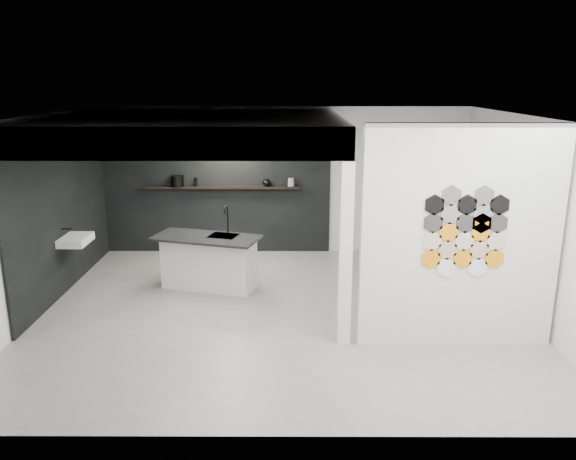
# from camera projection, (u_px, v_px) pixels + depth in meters

# --- Properties ---
(floor) EXTENTS (7.00, 6.00, 0.01)m
(floor) POSITION_uv_depth(u_px,v_px,m) (281.00, 311.00, 8.24)
(floor) COLOR slate
(partition_panel) EXTENTS (2.45, 0.15, 2.80)m
(partition_panel) POSITION_uv_depth(u_px,v_px,m) (460.00, 238.00, 6.90)
(partition_panel) COLOR silver
(partition_panel) RESTS_ON floor
(bay_clad_back) EXTENTS (4.40, 0.04, 2.35)m
(bay_clad_back) POSITION_uv_depth(u_px,v_px,m) (216.00, 193.00, 10.81)
(bay_clad_back) COLOR black
(bay_clad_back) RESTS_ON floor
(bay_clad_left) EXTENTS (0.04, 4.00, 2.35)m
(bay_clad_left) POSITION_uv_depth(u_px,v_px,m) (64.00, 217.00, 8.91)
(bay_clad_left) COLOR black
(bay_clad_left) RESTS_ON floor
(bulkhead) EXTENTS (4.40, 4.00, 0.40)m
(bulkhead) POSITION_uv_depth(u_px,v_px,m) (196.00, 129.00, 8.55)
(bulkhead) COLOR silver
(bulkhead) RESTS_ON corner_column
(corner_column) EXTENTS (0.16, 0.16, 2.35)m
(corner_column) POSITION_uv_depth(u_px,v_px,m) (346.00, 255.00, 6.97)
(corner_column) COLOR silver
(corner_column) RESTS_ON floor
(fascia_beam) EXTENTS (4.40, 0.16, 0.40)m
(fascia_beam) POSITION_uv_depth(u_px,v_px,m) (171.00, 143.00, 6.69)
(fascia_beam) COLOR silver
(fascia_beam) RESTS_ON corner_column
(wall_basin) EXTENTS (0.40, 0.60, 0.12)m
(wall_basin) POSITION_uv_depth(u_px,v_px,m) (76.00, 240.00, 8.80)
(wall_basin) COLOR silver
(wall_basin) RESTS_ON bay_clad_left
(display_shelf) EXTENTS (3.00, 0.15, 0.04)m
(display_shelf) POSITION_uv_depth(u_px,v_px,m) (220.00, 187.00, 10.67)
(display_shelf) COLOR black
(display_shelf) RESTS_ON bay_clad_back
(kitchen_island) EXTENTS (1.80, 1.17, 1.34)m
(kitchen_island) POSITION_uv_depth(u_px,v_px,m) (209.00, 261.00, 9.06)
(kitchen_island) COLOR silver
(kitchen_island) RESTS_ON floor
(stockpot) EXTENTS (0.32, 0.32, 0.20)m
(stockpot) POSITION_uv_depth(u_px,v_px,m) (177.00, 181.00, 10.64)
(stockpot) COLOR black
(stockpot) RESTS_ON display_shelf
(kettle) EXTENTS (0.16, 0.16, 0.14)m
(kettle) POSITION_uv_depth(u_px,v_px,m) (267.00, 183.00, 10.65)
(kettle) COLOR black
(kettle) RESTS_ON display_shelf
(glass_bowl) EXTENTS (0.16, 0.16, 0.09)m
(glass_bowl) POSITION_uv_depth(u_px,v_px,m) (291.00, 184.00, 10.65)
(glass_bowl) COLOR gray
(glass_bowl) RESTS_ON display_shelf
(glass_vase) EXTENTS (0.14, 0.14, 0.16)m
(glass_vase) POSITION_uv_depth(u_px,v_px,m) (291.00, 182.00, 10.64)
(glass_vase) COLOR gray
(glass_vase) RESTS_ON display_shelf
(bottle_dark) EXTENTS (0.07, 0.07, 0.16)m
(bottle_dark) POSITION_uv_depth(u_px,v_px,m) (196.00, 182.00, 10.65)
(bottle_dark) COLOR black
(bottle_dark) RESTS_ON display_shelf
(utensil_cup) EXTENTS (0.10, 0.10, 0.10)m
(utensil_cup) POSITION_uv_depth(u_px,v_px,m) (178.00, 184.00, 10.66)
(utensil_cup) COLOR black
(utensil_cup) RESTS_ON display_shelf
(hex_tile_cluster) EXTENTS (1.04, 0.02, 1.16)m
(hex_tile_cluster) POSITION_uv_depth(u_px,v_px,m) (466.00, 232.00, 6.79)
(hex_tile_cluster) COLOR orange
(hex_tile_cluster) RESTS_ON partition_panel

